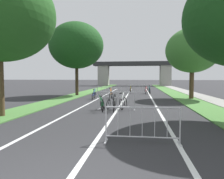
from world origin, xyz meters
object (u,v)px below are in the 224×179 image
(tree_right_maple_mid, at_px, (192,50))
(tree_left_pine_near, at_px, (76,46))
(bicycle_red_2, at_px, (146,91))
(bicycle_yellow_5, at_px, (130,90))
(bicycle_black_7, at_px, (112,102))
(bicycle_orange_3, at_px, (111,94))
(bicycle_green_0, at_px, (102,104))
(bicycle_teal_4, at_px, (150,91))
(crowd_barrier_fourth, at_px, (137,89))
(bicycle_white_1, at_px, (123,102))
(bicycle_silver_6, at_px, (114,105))
(crowd_barrier_third, at_px, (109,93))
(bicycle_blue_8, at_px, (94,95))
(crowd_barrier_second, at_px, (116,101))
(crowd_barrier_nearest, at_px, (142,125))

(tree_right_maple_mid, bearing_deg, tree_left_pine_near, 170.49)
(bicycle_red_2, bearing_deg, tree_right_maple_mid, -42.19)
(bicycle_yellow_5, relative_size, bicycle_black_7, 1.01)
(bicycle_orange_3, distance_m, bicycle_yellow_5, 5.98)
(tree_left_pine_near, relative_size, bicycle_red_2, 4.50)
(bicycle_orange_3, bearing_deg, bicycle_green_0, -87.28)
(bicycle_teal_4, bearing_deg, crowd_barrier_fourth, -21.77)
(bicycle_white_1, bearing_deg, bicycle_silver_6, -105.18)
(tree_left_pine_near, bearing_deg, crowd_barrier_third, -34.22)
(bicycle_red_2, bearing_deg, bicycle_orange_3, -106.05)
(tree_left_pine_near, height_order, bicycle_green_0, tree_left_pine_near)
(tree_left_pine_near, xyz_separation_m, bicycle_yellow_5, (5.35, 3.77, -4.75))
(bicycle_blue_8, bearing_deg, bicycle_white_1, -62.33)
(crowd_barrier_fourth, height_order, bicycle_teal_4, crowd_barrier_fourth)
(tree_left_pine_near, bearing_deg, crowd_barrier_second, -58.92)
(tree_left_pine_near, relative_size, bicycle_blue_8, 4.46)
(bicycle_white_1, height_order, bicycle_teal_4, bicycle_white_1)
(bicycle_black_7, height_order, bicycle_blue_8, bicycle_black_7)
(crowd_barrier_fourth, relative_size, bicycle_silver_6, 1.36)
(bicycle_silver_6, bearing_deg, bicycle_black_7, 99.86)
(bicycle_red_2, height_order, bicycle_yellow_5, bicycle_yellow_5)
(bicycle_teal_4, xyz_separation_m, bicycle_yellow_5, (-2.19, 0.96, -0.02))
(crowd_barrier_fourth, bearing_deg, crowd_barrier_third, -111.78)
(tree_left_pine_near, height_order, bicycle_yellow_5, tree_left_pine_near)
(bicycle_yellow_5, bearing_deg, bicycle_green_0, 87.21)
(bicycle_blue_8, bearing_deg, crowd_barrier_third, 15.18)
(bicycle_orange_3, relative_size, bicycle_teal_4, 0.98)
(bicycle_white_1, bearing_deg, crowd_barrier_nearest, -70.87)
(bicycle_teal_4, height_order, bicycle_yellow_5, bicycle_yellow_5)
(crowd_barrier_fourth, xyz_separation_m, bicycle_silver_6, (-1.07, -12.25, -0.16))
(crowd_barrier_third, bearing_deg, crowd_barrier_fourth, 68.22)
(tree_left_pine_near, distance_m, bicycle_green_0, 11.00)
(tree_left_pine_near, xyz_separation_m, bicycle_teal_4, (7.54, 2.81, -4.73))
(tree_right_maple_mid, height_order, bicycle_teal_4, tree_right_maple_mid)
(tree_left_pine_near, height_order, bicycle_teal_4, tree_left_pine_near)
(tree_right_maple_mid, xyz_separation_m, crowd_barrier_nearest, (-4.40, -12.47, -3.68))
(bicycle_teal_4, bearing_deg, crowd_barrier_second, 75.45)
(bicycle_blue_8, bearing_deg, bicycle_yellow_5, 63.88)
(bicycle_yellow_5, distance_m, bicycle_silver_6, 12.70)
(crowd_barrier_second, xyz_separation_m, bicycle_yellow_5, (0.27, 12.19, -0.14))
(tree_right_maple_mid, bearing_deg, bicycle_green_0, -132.78)
(tree_right_maple_mid, distance_m, bicycle_blue_8, 9.33)
(bicycle_silver_6, relative_size, bicycle_black_7, 0.97)
(crowd_barrier_fourth, bearing_deg, bicycle_teal_4, -19.60)
(bicycle_teal_4, bearing_deg, tree_left_pine_near, 18.29)
(bicycle_teal_4, bearing_deg, crowd_barrier_third, 52.48)
(crowd_barrier_nearest, relative_size, bicycle_red_2, 1.30)
(crowd_barrier_nearest, height_order, bicycle_blue_8, crowd_barrier_nearest)
(crowd_barrier_second, xyz_separation_m, bicycle_silver_6, (-0.06, -0.51, -0.16))
(tree_right_maple_mid, height_order, crowd_barrier_nearest, tree_right_maple_mid)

